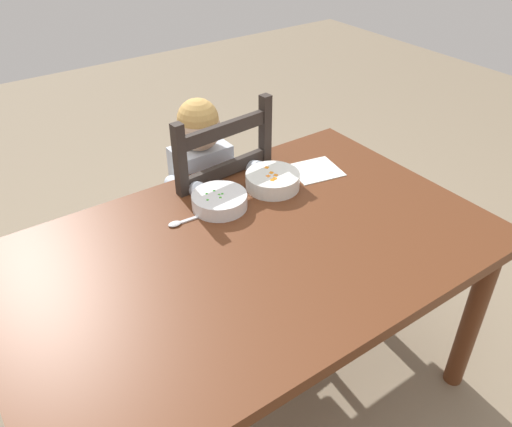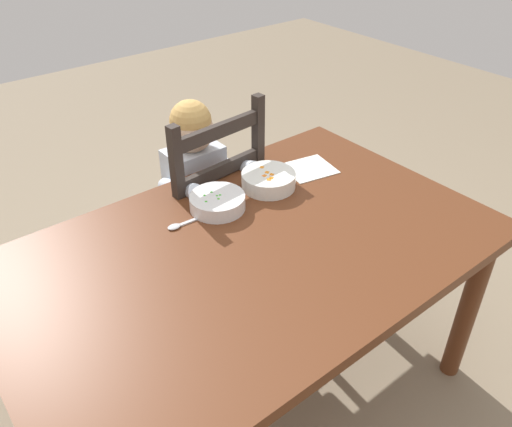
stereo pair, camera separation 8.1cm
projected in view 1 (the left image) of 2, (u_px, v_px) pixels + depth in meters
The scene contains 8 objects.
ground_plane at pixel (250, 392), 1.98m from camera, with size 8.00×8.00×0.00m, color gray.
dining_table at pixel (249, 267), 1.62m from camera, with size 1.52×0.96×0.72m.
dining_chair at pixel (208, 215), 2.14m from camera, with size 0.45×0.45×0.98m.
child_figure at pixel (205, 180), 2.04m from camera, with size 0.32×0.31×0.97m.
bowl_of_peas at pixel (219, 200), 1.73m from camera, with size 0.19×0.19×0.05m.
bowl_of_carrots at pixel (273, 180), 1.84m from camera, with size 0.19×0.19×0.06m.
spoon at pixel (181, 222), 1.67m from camera, with size 0.14×0.03×0.01m.
paper_napkin at pixel (315, 170), 1.95m from camera, with size 0.18×0.16×0.00m, color white.
Camera 1 is at (-0.70, -1.03, 1.69)m, focal length 36.24 mm.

